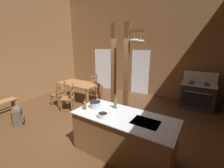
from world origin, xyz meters
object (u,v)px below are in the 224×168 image
object	(u,v)px
ladderback_chair_by_post	(96,85)
backpack	(17,115)
dining_table	(78,85)
ladderback_chair_near_window	(69,98)
kitchen_island	(123,135)
stove_range	(197,95)
ladderback_chair_at_table_end	(59,94)
mixing_bowl_on_counter	(103,115)
bottle_tall_on_counter	(115,103)
stockpot_on_counter	(95,104)
bottle_short_on_counter	(85,105)

from	to	relation	value
ladderback_chair_by_post	backpack	xyz separation A→B (m)	(-0.60, -3.34, -0.14)
dining_table	ladderback_chair_near_window	bearing A→B (deg)	-72.48
kitchen_island	stove_range	world-z (taller)	stove_range
ladderback_chair_at_table_end	dining_table	bearing A→B (deg)	71.03
stove_range	ladderback_chair_at_table_end	distance (m)	5.23
ladderback_chair_at_table_end	mixing_bowl_on_counter	size ratio (longest dim) A/B	4.19
ladderback_chair_near_window	kitchen_island	bearing A→B (deg)	-24.66
kitchen_island	bottle_tall_on_counter	bearing A→B (deg)	141.20
dining_table	ladderback_chair_by_post	bearing A→B (deg)	73.43
ladderback_chair_by_post	bottle_tall_on_counter	xyz separation A→B (m)	(2.36, -2.79, 0.60)
stockpot_on_counter	backpack	bearing A→B (deg)	-171.58
stockpot_on_counter	mixing_bowl_on_counter	world-z (taller)	stockpot_on_counter
dining_table	stockpot_on_counter	xyz separation A→B (m)	(2.20, -2.07, 0.35)
backpack	bottle_short_on_counter	world-z (taller)	bottle_short_on_counter
bottle_short_on_counter	bottle_tall_on_counter	bearing A→B (deg)	32.13
ladderback_chair_near_window	backpack	xyz separation A→B (m)	(-0.63, -1.52, -0.14)
stove_range	bottle_tall_on_counter	distance (m)	3.79
stove_range	stockpot_on_counter	distance (m)	4.16
stove_range	stockpot_on_counter	xyz separation A→B (m)	(-2.27, -3.45, 0.52)
dining_table	ladderback_chair_at_table_end	distance (m)	0.89
backpack	bottle_tall_on_counter	world-z (taller)	bottle_tall_on_counter
dining_table	ladderback_chair_at_table_end	bearing A→B (deg)	-108.97
kitchen_island	bottle_tall_on_counter	xyz separation A→B (m)	(-0.33, 0.26, 0.59)
backpack	bottle_short_on_counter	size ratio (longest dim) A/B	2.45
stockpot_on_counter	dining_table	bearing A→B (deg)	136.81
ladderback_chair_by_post	bottle_short_on_counter	bearing A→B (deg)	-60.59
bottle_tall_on_counter	bottle_short_on_counter	world-z (taller)	bottle_tall_on_counter
kitchen_island	ladderback_chair_near_window	distance (m)	2.93
ladderback_chair_at_table_end	bottle_short_on_counter	world-z (taller)	bottle_short_on_counter
mixing_bowl_on_counter	kitchen_island	bearing A→B (deg)	32.76
ladderback_chair_at_table_end	mixing_bowl_on_counter	bearing A→B (deg)	-28.64
kitchen_island	bottle_tall_on_counter	distance (m)	0.72
ladderback_chair_by_post	stockpot_on_counter	distance (m)	3.58
kitchen_island	backpack	distance (m)	3.31
backpack	dining_table	bearing A→B (deg)	82.22
stove_range	dining_table	xyz separation A→B (m)	(-4.47, -1.39, 0.17)
stove_range	ladderback_chair_near_window	world-z (taller)	stove_range
kitchen_island	bottle_short_on_counter	xyz separation A→B (m)	(-0.91, -0.10, 0.56)
dining_table	bottle_short_on_counter	distance (m)	3.07
ladderback_chair_by_post	dining_table	bearing A→B (deg)	-106.57
ladderback_chair_near_window	ladderback_chair_at_table_end	world-z (taller)	same
ladderback_chair_at_table_end	bottle_tall_on_counter	size ratio (longest dim) A/B	2.91
kitchen_island	ladderback_chair_by_post	world-z (taller)	ladderback_chair_by_post
backpack	mixing_bowl_on_counter	bearing A→B (deg)	1.11
stockpot_on_counter	mixing_bowl_on_counter	size ratio (longest dim) A/B	1.42
ladderback_chair_at_table_end	bottle_tall_on_counter	xyz separation A→B (m)	(2.91, -1.07, 0.60)
mixing_bowl_on_counter	stove_range	bearing A→B (deg)	63.57
kitchen_island	stove_range	size ratio (longest dim) A/B	1.70
ladderback_chair_near_window	ladderback_chair_at_table_end	bearing A→B (deg)	169.29
mixing_bowl_on_counter	ladderback_chair_near_window	bearing A→B (deg)	147.59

